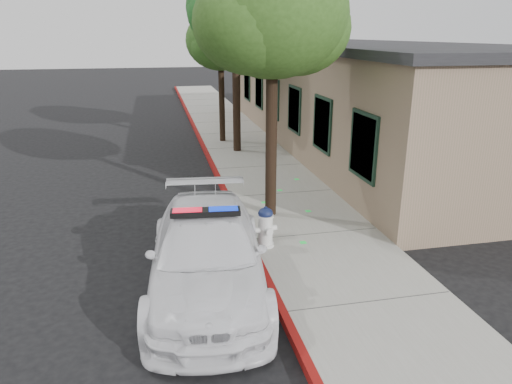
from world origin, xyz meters
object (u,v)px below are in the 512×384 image
object	(u,v)px
street_tree_near	(273,19)
police_car	(207,253)
fire_hydrant	(266,227)
street_tree_far	(222,44)
clapboard_building	(361,95)
street_tree_mid	(235,12)

from	to	relation	value
street_tree_near	police_car	bearing A→B (deg)	-122.26
fire_hydrant	street_tree_far	distance (m)	11.42
fire_hydrant	police_car	bearing A→B (deg)	-146.49
clapboard_building	street_tree_near	world-z (taller)	street_tree_near
fire_hydrant	street_tree_near	world-z (taller)	street_tree_near
fire_hydrant	street_tree_far	bearing A→B (deg)	77.44
clapboard_building	street_tree_mid	bearing A→B (deg)	-175.09
clapboard_building	street_tree_mid	distance (m)	6.30
clapboard_building	police_car	world-z (taller)	clapboard_building
clapboard_building	police_car	xyz separation A→B (m)	(-7.76, -10.72, -1.37)
clapboard_building	police_car	distance (m)	13.30
street_tree_near	street_tree_mid	size ratio (longest dim) A/B	0.93
police_car	fire_hydrant	distance (m)	1.93
fire_hydrant	street_tree_mid	world-z (taller)	street_tree_mid
fire_hydrant	street_tree_far	world-z (taller)	street_tree_far
clapboard_building	street_tree_mid	world-z (taller)	street_tree_mid
clapboard_building	street_tree_near	distance (m)	9.88
police_car	street_tree_near	size ratio (longest dim) A/B	0.84
street_tree_mid	police_car	bearing A→B (deg)	-102.94
street_tree_near	fire_hydrant	bearing A→B (deg)	-107.38
street_tree_mid	street_tree_far	world-z (taller)	street_tree_mid
street_tree_mid	street_tree_far	bearing A→B (deg)	98.01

